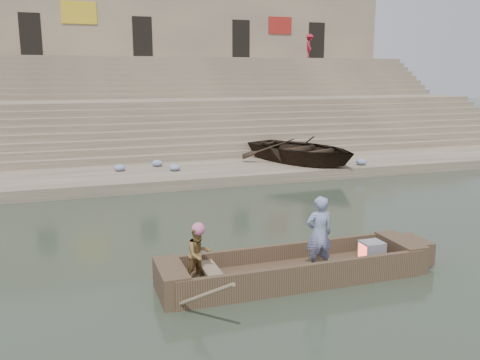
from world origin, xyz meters
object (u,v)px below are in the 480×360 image
standing_man (319,234)px  main_rowboat (294,274)px  television (371,251)px  pedestrian (310,46)px  rowing_man (199,254)px  beached_rowboat (302,150)px

standing_man → main_rowboat: bearing=-22.1°
main_rowboat → television: television is taller
standing_man → pedestrian: pedestrian is taller
main_rowboat → pedestrian: 28.18m
standing_man → pedestrian: size_ratio=0.92×
main_rowboat → rowing_man: (-2.00, 0.03, 0.67)m
main_rowboat → beached_rowboat: size_ratio=0.94×
rowing_man → standing_man: bearing=-23.7°
standing_man → beached_rowboat: size_ratio=0.29×
main_rowboat → beached_rowboat: beached_rowboat is taller
main_rowboat → standing_man: standing_man is taller
main_rowboat → television: bearing=0.0°
main_rowboat → standing_man: size_ratio=3.21×
television → pedestrian: 27.37m
rowing_man → beached_rowboat: size_ratio=0.21×
rowing_man → beached_rowboat: beached_rowboat is taller
main_rowboat → television: 1.84m
television → beached_rowboat: size_ratio=0.09×
main_rowboat → beached_rowboat: 11.90m
standing_man → television: bearing=-169.3°
main_rowboat → rowing_man: bearing=179.2°
pedestrian → main_rowboat: bearing=174.6°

